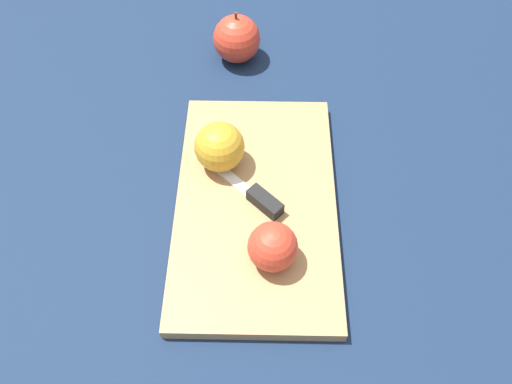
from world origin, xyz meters
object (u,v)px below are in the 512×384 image
Objects in this scene: apple_half_right at (220,147)px; apple_whole at (237,39)px; apple_half_left at (273,247)px; knife at (260,199)px.

apple_whole reaches higher than apple_half_right.
apple_half_right is at bearing 177.40° from apple_whole.
apple_half_left is 0.10m from knife.
apple_whole is (0.27, -0.01, -0.02)m from apple_half_right.
knife is at bearing 169.55° from apple_half_left.
apple_half_left is 0.18m from apple_half_right.
apple_whole is at bearing 167.32° from apple_half_left.
apple_half_right is 0.66× the size of knife.
apple_whole reaches higher than apple_half_left.
apple_whole is (0.43, 0.07, -0.01)m from apple_half_left.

